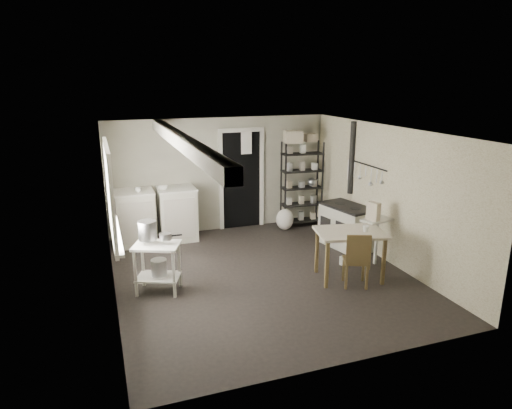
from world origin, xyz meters
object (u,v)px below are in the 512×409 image
object	(u,v)px
prep_table	(158,266)
stockpot	(147,230)
stove	(347,224)
flour_sack	(285,219)
base_cabinets	(157,218)
work_table	(349,255)
chair	(356,255)
shelf_rack	(302,182)

from	to	relation	value
prep_table	stockpot	distance (m)	0.56
stove	flour_sack	xyz separation A→B (m)	(-0.69, 1.29, -0.20)
stove	flour_sack	size ratio (longest dim) A/B	2.28
base_cabinets	flour_sack	bearing A→B (deg)	-3.89
work_table	chair	xyz separation A→B (m)	(-0.04, -0.25, 0.10)
stove	flour_sack	world-z (taller)	stove
shelf_rack	chair	xyz separation A→B (m)	(-0.46, -2.93, -0.46)
base_cabinets	stove	size ratio (longest dim) A/B	1.55
stockpot	shelf_rack	bearing A→B (deg)	31.45
stockpot	stove	distance (m)	3.75
base_cabinets	work_table	xyz separation A→B (m)	(2.60, -2.72, -0.08)
shelf_rack	stockpot	bearing A→B (deg)	-143.69
work_table	chair	bearing A→B (deg)	-98.83
stove	work_table	xyz separation A→B (m)	(-0.67, -1.24, -0.06)
prep_table	flour_sack	bearing A→B (deg)	35.01
stockpot	work_table	bearing A→B (deg)	-11.37
stove	flour_sack	bearing A→B (deg)	106.22
base_cabinets	work_table	distance (m)	3.76
work_table	chair	distance (m)	0.27
stove	chair	distance (m)	1.65
prep_table	work_table	xyz separation A→B (m)	(2.88, -0.53, -0.02)
stockpot	flour_sack	xyz separation A→B (m)	(2.97, 1.93, -0.70)
flour_sack	shelf_rack	bearing A→B (deg)	19.20
shelf_rack	work_table	bearing A→B (deg)	-94.02
prep_table	stockpot	bearing A→B (deg)	145.18
prep_table	base_cabinets	xyz separation A→B (m)	(0.28, 2.20, 0.06)
shelf_rack	chair	bearing A→B (deg)	-94.02
chair	shelf_rack	bearing A→B (deg)	103.16
prep_table	base_cabinets	size ratio (longest dim) A/B	0.47
base_cabinets	stove	bearing A→B (deg)	-24.02
chair	flour_sack	distance (m)	2.79
base_cabinets	shelf_rack	distance (m)	3.05
prep_table	shelf_rack	world-z (taller)	shelf_rack
chair	flour_sack	size ratio (longest dim) A/B	1.94
base_cabinets	chair	size ratio (longest dim) A/B	1.82
prep_table	base_cabinets	world-z (taller)	base_cabinets
shelf_rack	flour_sack	distance (m)	0.84
shelf_rack	work_table	world-z (taller)	shelf_rack
base_cabinets	shelf_rack	world-z (taller)	shelf_rack
stockpot	shelf_rack	xyz separation A→B (m)	(3.40, 2.08, 0.01)
prep_table	stove	bearing A→B (deg)	11.42
prep_table	shelf_rack	size ratio (longest dim) A/B	0.41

